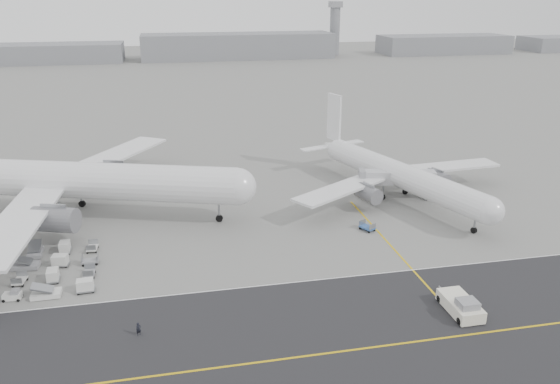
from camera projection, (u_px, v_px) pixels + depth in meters
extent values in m
plane|color=gray|center=(199.00, 284.00, 73.59)|extent=(700.00, 700.00, 0.00)
cube|color=#2A2A2C|center=(257.00, 363.00, 58.01)|extent=(220.00, 32.00, 0.02)
cube|color=gold|center=(257.00, 362.00, 58.00)|extent=(220.00, 0.30, 0.01)
cube|color=silver|center=(238.00, 288.00, 72.51)|extent=(220.00, 0.25, 0.01)
cube|color=gold|center=(393.00, 248.00, 83.88)|extent=(0.30, 40.00, 0.01)
cylinder|color=gray|center=(335.00, 31.00, 331.13)|extent=(6.00, 6.00, 28.00)
cube|color=gray|center=(336.00, 4.00, 325.75)|extent=(7.00, 7.00, 3.50)
cylinder|color=white|center=(79.00, 180.00, 93.83)|extent=(54.78, 23.48, 6.37)
sphere|color=white|center=(238.00, 187.00, 90.83)|extent=(6.24, 6.24, 6.24)
cube|color=white|center=(17.00, 223.00, 78.62)|extent=(9.03, 30.92, 0.45)
cube|color=white|center=(111.00, 157.00, 109.88)|extent=(22.02, 29.41, 0.45)
cylinder|color=slate|center=(55.00, 220.00, 83.77)|extent=(7.68, 5.88, 3.95)
cylinder|color=slate|center=(115.00, 173.00, 105.25)|extent=(7.68, 5.88, 3.95)
cylinder|color=black|center=(219.00, 218.00, 93.25)|extent=(1.30, 0.85, 1.20)
cylinder|color=black|center=(62.00, 220.00, 92.54)|extent=(1.30, 0.85, 1.20)
cylinder|color=black|center=(82.00, 204.00, 99.66)|extent=(1.30, 0.85, 1.20)
cylinder|color=gray|center=(219.00, 209.00, 92.67)|extent=(0.36, 0.36, 3.35)
cylinder|color=white|center=(401.00, 175.00, 101.89)|extent=(17.34, 40.15, 4.67)
sphere|color=white|center=(490.00, 211.00, 85.36)|extent=(4.58, 4.58, 4.58)
cone|color=white|center=(334.00, 147.00, 119.10)|extent=(6.51, 8.88, 4.21)
cube|color=white|center=(334.00, 117.00, 117.27)|extent=(1.89, 4.40, 9.94)
cube|color=white|center=(317.00, 148.00, 117.74)|extent=(7.78, 4.48, 0.25)
cube|color=white|center=(348.00, 143.00, 121.60)|extent=(7.78, 4.48, 0.25)
cube|color=white|center=(344.00, 188.00, 97.10)|extent=(21.54, 16.20, 0.45)
cube|color=white|center=(444.00, 167.00, 108.69)|extent=(22.69, 6.70, 0.45)
cylinder|color=slate|center=(368.00, 194.00, 97.71)|extent=(4.32, 5.63, 2.90)
cylinder|color=slate|center=(437.00, 178.00, 105.67)|extent=(4.32, 5.63, 2.90)
cylinder|color=black|center=(474.00, 230.00, 88.86)|extent=(0.79, 1.12, 1.01)
cylinder|color=black|center=(383.00, 197.00, 103.26)|extent=(0.79, 1.12, 1.01)
cylinder|color=black|center=(405.00, 192.00, 105.90)|extent=(0.79, 1.12, 1.01)
cylinder|color=gray|center=(475.00, 223.00, 88.43)|extent=(0.36, 0.36, 2.45)
cube|color=white|center=(460.00, 305.00, 66.89)|extent=(3.19, 6.57, 1.48)
cube|color=gray|center=(468.00, 304.00, 65.15)|extent=(2.33, 2.12, 0.95)
cylinder|color=gray|center=(444.00, 292.00, 70.72)|extent=(0.17, 2.75, 0.17)
cylinder|color=black|center=(460.00, 321.00, 64.44)|extent=(0.43, 0.95, 0.95)
cylinder|color=black|center=(481.00, 319.00, 64.97)|extent=(0.43, 0.95, 0.95)
cylinder|color=black|center=(440.00, 299.00, 69.11)|extent=(0.43, 0.95, 0.95)
cylinder|color=black|center=(460.00, 297.00, 69.64)|extent=(0.43, 0.95, 0.95)
cylinder|color=gray|center=(431.00, 189.00, 103.10)|extent=(1.49, 1.49, 3.73)
cube|color=gray|center=(430.00, 197.00, 103.63)|extent=(2.90, 2.90, 0.65)
cube|color=#BABAC0|center=(398.00, 177.00, 102.39)|extent=(14.21, 5.67, 2.42)
cube|color=gray|center=(362.00, 177.00, 102.53)|extent=(1.76, 3.16, 2.80)
cylinder|color=black|center=(434.00, 195.00, 104.59)|extent=(0.40, 0.61, 0.56)
imported|color=black|center=(139.00, 329.00, 62.38)|extent=(0.70, 0.59, 1.63)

